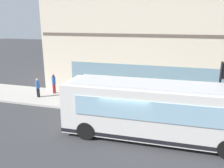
# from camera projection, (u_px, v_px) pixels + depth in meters

# --- Properties ---
(ground) EXTENTS (120.00, 120.00, 0.00)m
(ground) POSITION_uv_depth(u_px,v_px,m) (127.00, 136.00, 12.56)
(ground) COLOR #38383A
(sidewalk_curb) EXTENTS (4.04, 40.00, 0.15)m
(sidewalk_curb) POSITION_uv_depth(u_px,v_px,m) (141.00, 106.00, 16.81)
(sidewalk_curb) COLOR #B2ADA3
(sidewalk_curb) RESTS_ON ground
(building_corner) EXTENTS (9.47, 18.59, 9.31)m
(building_corner) POSITION_uv_depth(u_px,v_px,m) (154.00, 38.00, 21.81)
(building_corner) COLOR beige
(building_corner) RESTS_ON ground
(city_bus_nearside) EXTENTS (2.79, 10.10, 3.07)m
(city_bus_nearside) POSITION_uv_depth(u_px,v_px,m) (156.00, 111.00, 12.05)
(city_bus_nearside) COLOR silver
(city_bus_nearside) RESTS_ON ground
(traffic_light_near_corner) EXTENTS (0.32, 0.49, 3.79)m
(traffic_light_near_corner) POSITION_uv_depth(u_px,v_px,m) (222.00, 81.00, 13.21)
(traffic_light_near_corner) COLOR black
(traffic_light_near_corner) RESTS_ON sidewalk_curb
(fire_hydrant) EXTENTS (0.35, 0.35, 0.74)m
(fire_hydrant) POSITION_uv_depth(u_px,v_px,m) (143.00, 106.00, 15.56)
(fire_hydrant) COLOR gold
(fire_hydrant) RESTS_ON sidewalk_curb
(pedestrian_by_light_pole) EXTENTS (0.32, 0.32, 1.58)m
(pedestrian_by_light_pole) POSITION_uv_depth(u_px,v_px,m) (38.00, 87.00, 18.39)
(pedestrian_by_light_pole) COLOR black
(pedestrian_by_light_pole) RESTS_ON sidewalk_curb
(pedestrian_near_hydrant) EXTENTS (0.32, 0.32, 1.67)m
(pedestrian_near_hydrant) POSITION_uv_depth(u_px,v_px,m) (54.00, 82.00, 19.40)
(pedestrian_near_hydrant) COLOR #B23338
(pedestrian_near_hydrant) RESTS_ON sidewalk_curb
(newspaper_vending_box) EXTENTS (0.44, 0.42, 0.90)m
(newspaper_vending_box) POSITION_uv_depth(u_px,v_px,m) (81.00, 96.00, 17.44)
(newspaper_vending_box) COLOR #BF3F19
(newspaper_vending_box) RESTS_ON sidewalk_curb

